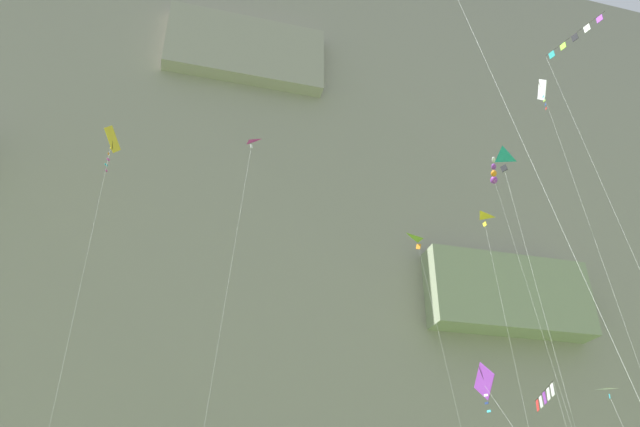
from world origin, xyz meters
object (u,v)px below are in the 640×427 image
kite_diamond_high_right (111,145)px  kite_delta_upper_right (498,174)px  kite_diamond_low_left (548,106)px  kite_delta_near_cliff (482,232)px  kite_banner_far_right (546,400)px  kite_windsock_upper_mid (494,175)px  kite_banner_high_left (582,61)px  kite_delta_mid_left (246,160)px  kite_delta_low_right (613,401)px  kite_diamond_high_center (487,385)px  kite_delta_upper_left (425,249)px

kite_diamond_high_right → kite_delta_upper_right: bearing=-24.7°
kite_diamond_low_left → kite_delta_near_cliff: kite_diamond_low_left is taller
kite_banner_far_right → kite_diamond_low_left: bearing=3.5°
kite_delta_upper_right → kite_windsock_upper_mid: bearing=57.1°
kite_delta_upper_right → kite_delta_near_cliff: size_ratio=0.92×
kite_banner_high_left → kite_delta_upper_right: 9.82m
kite_windsock_upper_mid → kite_banner_far_right: bearing=-120.8°
kite_diamond_low_left → kite_delta_mid_left: kite_diamond_low_left is taller
kite_delta_upper_right → kite_banner_far_right: 15.62m
kite_banner_high_left → kite_delta_upper_right: bearing=131.5°
kite_diamond_low_left → kite_delta_upper_right: 8.48m
kite_delta_mid_left → kite_delta_upper_right: 21.24m
kite_diamond_low_left → kite_diamond_high_right: 34.94m
kite_diamond_high_right → kite_windsock_upper_mid: bearing=-4.9°
kite_banner_far_right → kite_delta_low_right: size_ratio=0.89×
kite_banner_high_left → kite_diamond_high_center: bearing=163.8°
kite_diamond_high_right → kite_delta_low_right: size_ratio=3.10×
kite_diamond_high_right → kite_diamond_high_center: size_ratio=3.21×
kite_diamond_low_left → kite_diamond_high_center: bearing=-168.0°
kite_delta_upper_right → kite_delta_low_right: kite_delta_upper_right is taller
kite_delta_upper_right → kite_diamond_high_center: bearing=-151.0°
kite_banner_far_right → kite_delta_near_cliff: 22.16m
kite_delta_low_right → kite_diamond_high_center: bearing=-156.2°
kite_diamond_low_left → kite_diamond_high_center: size_ratio=3.33×
kite_diamond_high_center → kite_delta_near_cliff: 24.54m
kite_banner_high_left → kite_banner_far_right: 23.38m
kite_banner_high_left → kite_delta_near_cliff: bearing=87.6°
kite_diamond_low_left → kite_windsock_upper_mid: size_ratio=1.06×
kite_windsock_upper_mid → kite_delta_low_right: bearing=-78.4°
kite_banner_high_left → kite_diamond_high_center: size_ratio=3.34×
kite_delta_mid_left → kite_diamond_high_right: bearing=178.0°
kite_diamond_high_right → kite_delta_mid_left: bearing=-2.0°
kite_delta_upper_left → kite_delta_mid_left: bearing=179.8°
kite_delta_upper_left → kite_delta_near_cliff: 6.01m
kite_diamond_high_right → kite_delta_upper_right: kite_diamond_high_right is taller
kite_diamond_high_center → kite_delta_low_right: kite_delta_low_right is taller
kite_diamond_high_center → kite_delta_upper_left: bearing=73.3°
kite_delta_mid_left → kite_banner_high_left: bearing=-39.9°
kite_diamond_high_right → kite_delta_upper_right: 30.71m
kite_delta_mid_left → kite_delta_low_right: size_ratio=3.14×
kite_diamond_high_right → kite_delta_mid_left: (11.14, -0.39, 0.20)m
kite_diamond_low_left → kite_banner_far_right: size_ratio=3.64×
kite_delta_upper_left → kite_windsock_upper_mid: 10.01m
kite_delta_upper_right → kite_delta_near_cliff: bearing=65.2°
kite_diamond_low_left → kite_delta_upper_left: bearing=112.6°
kite_diamond_low_left → kite_banner_high_left: (-0.40, -4.75, 0.08)m
kite_windsock_upper_mid → kite_diamond_high_right: (-33.61, 2.89, -0.89)m
kite_diamond_low_left → kite_delta_upper_right: bearing=174.3°
kite_diamond_high_right → kite_diamond_high_center: 34.78m
kite_diamond_low_left → kite_windsock_upper_mid: (1.22, 10.20, 0.20)m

